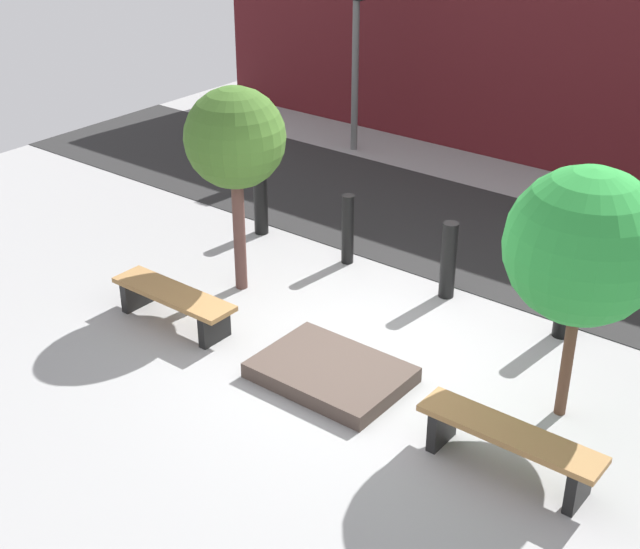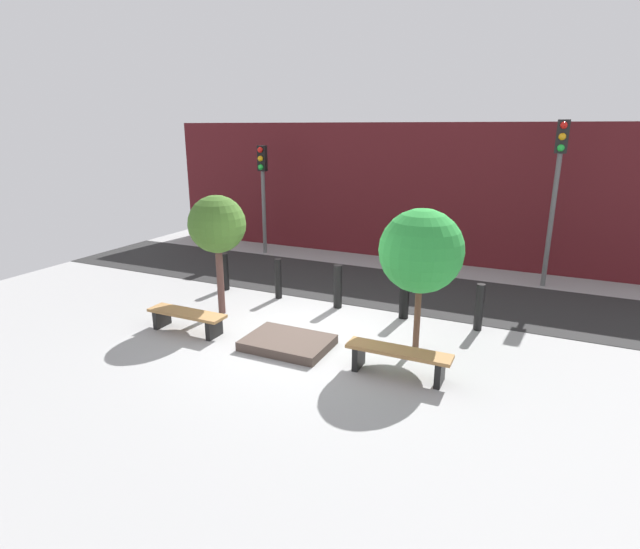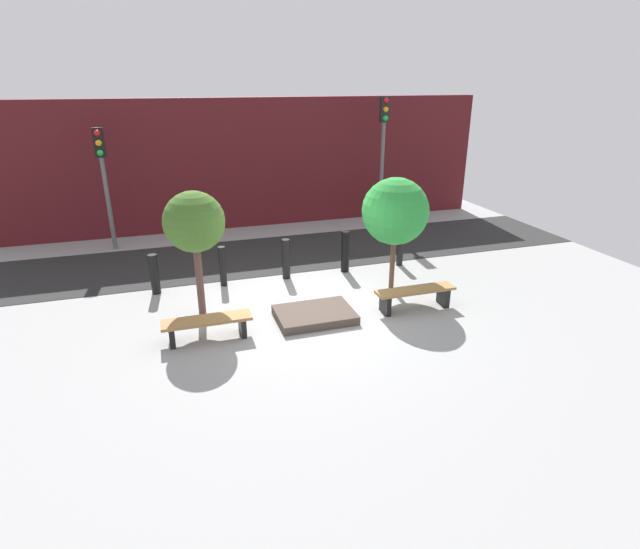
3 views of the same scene
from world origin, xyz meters
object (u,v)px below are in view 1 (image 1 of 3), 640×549
at_px(bench_left, 174,301).
at_px(bench_right, 509,442).
at_px(bollard_far_left, 261,203).
at_px(bollard_left, 348,229).
at_px(bollard_center, 448,260).
at_px(traffic_light_west, 356,16).
at_px(planter_bed, 331,373).
at_px(bollard_right, 566,295).
at_px(tree_behind_left_bench, 235,140).
at_px(tree_behind_right_bench, 584,246).

distance_m(bench_left, bench_right, 4.35).
distance_m(bollard_far_left, bollard_left, 1.54).
height_order(bollard_far_left, bollard_center, bollard_center).
bearing_deg(traffic_light_west, bollard_center, -41.75).
relative_size(bollard_left, bollard_center, 0.97).
xyz_separation_m(bollard_center, traffic_light_west, (-4.18, 3.73, 1.86)).
bearing_deg(planter_bed, bollard_center, 90.00).
distance_m(bench_left, bollard_left, 2.65).
xyz_separation_m(bench_left, bollard_right, (3.72, 2.57, 0.23)).
relative_size(bollard_far_left, bollard_right, 0.88).
distance_m(bench_right, planter_bed, 2.20).
bearing_deg(traffic_light_west, bench_left, -72.35).
distance_m(planter_bed, tree_behind_left_bench, 3.03).
distance_m(bench_right, tree_behind_left_bench, 4.79).
height_order(bench_left, tree_behind_right_bench, tree_behind_right_bench).
height_order(bench_right, tree_behind_right_bench, tree_behind_right_bench).
relative_size(bench_left, tree_behind_left_bench, 0.64).
bearing_deg(bench_left, bollard_left, 76.06).
relative_size(tree_behind_left_bench, bollard_far_left, 2.77).
distance_m(tree_behind_right_bench, bollard_left, 4.21).
xyz_separation_m(bench_right, bollard_right, (-0.63, 2.57, 0.20)).
distance_m(bollard_far_left, bollard_center, 3.08).
relative_size(bench_left, traffic_light_west, 0.49).
bearing_deg(tree_behind_right_bench, planter_bed, -156.23).
distance_m(bench_left, bollard_right, 4.52).
height_order(bench_right, bollard_far_left, bollard_far_left).
xyz_separation_m(bench_right, bollard_left, (-3.72, 2.57, 0.15)).
bearing_deg(bollard_left, bollard_right, 0.00).
xyz_separation_m(bench_right, planter_bed, (-2.18, 0.20, -0.25)).
height_order(bench_left, planter_bed, bench_left).
xyz_separation_m(tree_behind_right_bench, bollard_right, (-0.63, 1.41, -1.33)).
distance_m(bench_right, tree_behind_right_bench, 1.91).
bearing_deg(bench_left, bollard_far_left, 109.41).
bearing_deg(tree_behind_right_bench, tree_behind_left_bench, 180.00).
xyz_separation_m(bollard_right, traffic_light_west, (-5.72, 3.73, 1.83)).
relative_size(tree_behind_left_bench, bollard_center, 2.60).
bearing_deg(tree_behind_right_bench, bollard_far_left, 165.01).
distance_m(bollard_far_left, bollard_right, 4.63).
xyz_separation_m(bench_right, tree_behind_left_bench, (-4.35, 1.16, 1.63)).
bearing_deg(bench_right, tree_behind_left_bench, 165.15).
distance_m(bollard_center, traffic_light_west, 5.91).
bearing_deg(tree_behind_right_bench, bench_right, -90.00).
relative_size(bench_left, bollard_right, 1.57).
bearing_deg(traffic_light_west, tree_behind_right_bench, -38.96).
bearing_deg(bollard_far_left, traffic_light_west, 106.39).
bearing_deg(bollard_far_left, bollard_right, 0.00).
distance_m(tree_behind_left_bench, bollard_right, 4.23).
height_order(bollard_left, traffic_light_west, traffic_light_west).
height_order(bench_right, planter_bed, bench_right).
height_order(bench_left, bollard_center, bollard_center).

